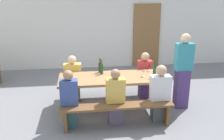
% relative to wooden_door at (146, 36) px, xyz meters
% --- Properties ---
extents(ground_plane, '(24.00, 24.00, 0.00)m').
position_rel_wooden_door_xyz_m(ground_plane, '(-1.60, -3.26, -1.05)').
color(ground_plane, slate).
extents(back_wall, '(14.00, 0.20, 3.20)m').
position_rel_wooden_door_xyz_m(back_wall, '(-1.60, 0.14, 0.55)').
color(back_wall, silver).
rests_on(back_wall, ground).
extents(wooden_door, '(0.90, 0.06, 2.10)m').
position_rel_wooden_door_xyz_m(wooden_door, '(0.00, 0.00, 0.00)').
color(wooden_door, olive).
rests_on(wooden_door, ground).
extents(tasting_table, '(2.21, 0.89, 0.75)m').
position_rel_wooden_door_xyz_m(tasting_table, '(-1.60, -3.26, -0.37)').
color(tasting_table, '#9E7247').
rests_on(tasting_table, ground).
extents(bench_near, '(2.11, 0.30, 0.45)m').
position_rel_wooden_door_xyz_m(bench_near, '(-1.60, -4.00, -0.69)').
color(bench_near, brown).
rests_on(bench_near, ground).
extents(bench_far, '(2.11, 0.30, 0.45)m').
position_rel_wooden_door_xyz_m(bench_far, '(-1.60, -2.52, -0.69)').
color(bench_far, brown).
rests_on(bench_far, ground).
extents(wine_bottle_0, '(0.07, 0.07, 0.34)m').
position_rel_wooden_door_xyz_m(wine_bottle_0, '(-0.73, -3.37, -0.17)').
color(wine_bottle_0, '#194723').
rests_on(wine_bottle_0, tasting_table).
extents(wine_bottle_1, '(0.07, 0.07, 0.31)m').
position_rel_wooden_door_xyz_m(wine_bottle_1, '(-1.80, -3.04, -0.18)').
color(wine_bottle_1, '#194723').
rests_on(wine_bottle_1, tasting_table).
extents(wine_bottle_2, '(0.07, 0.07, 0.31)m').
position_rel_wooden_door_xyz_m(wine_bottle_2, '(-1.82, -2.91, -0.18)').
color(wine_bottle_2, '#332814').
rests_on(wine_bottle_2, tasting_table).
extents(wine_glass_0, '(0.06, 0.06, 0.19)m').
position_rel_wooden_door_xyz_m(wine_glass_0, '(-0.71, -2.94, -0.17)').
color(wine_glass_0, silver).
rests_on(wine_glass_0, tasting_table).
extents(wine_glass_1, '(0.08, 0.08, 0.17)m').
position_rel_wooden_door_xyz_m(wine_glass_1, '(-1.52, -3.42, -0.18)').
color(wine_glass_1, silver).
rests_on(wine_glass_1, tasting_table).
extents(wine_glass_2, '(0.08, 0.08, 0.16)m').
position_rel_wooden_door_xyz_m(wine_glass_2, '(-0.94, -3.31, -0.18)').
color(wine_glass_2, silver).
rests_on(wine_glass_2, tasting_table).
extents(seated_guest_near_0, '(0.33, 0.24, 1.11)m').
position_rel_wooden_door_xyz_m(seated_guest_near_0, '(-2.48, -3.85, -0.52)').
color(seated_guest_near_0, '#315959').
rests_on(seated_guest_near_0, ground).
extents(seated_guest_near_1, '(0.35, 0.24, 1.10)m').
position_rel_wooden_door_xyz_m(seated_guest_near_1, '(-1.62, -3.85, -0.53)').
color(seated_guest_near_1, '#564B60').
rests_on(seated_guest_near_1, ground).
extents(seated_guest_near_2, '(0.38, 0.24, 1.14)m').
position_rel_wooden_door_xyz_m(seated_guest_near_2, '(-0.75, -3.85, -0.51)').
color(seated_guest_near_2, '#474E4B').
rests_on(seated_guest_near_2, ground).
extents(seated_guest_far_0, '(0.40, 0.24, 1.09)m').
position_rel_wooden_door_xyz_m(seated_guest_far_0, '(-2.43, -2.67, -0.54)').
color(seated_guest_far_0, brown).
rests_on(seated_guest_far_0, ground).
extents(seated_guest_far_1, '(0.33, 0.24, 1.11)m').
position_rel_wooden_door_xyz_m(seated_guest_far_1, '(-0.74, -2.67, -0.52)').
color(seated_guest_far_1, '#482E6C').
rests_on(seated_guest_far_1, ground).
extents(standing_host, '(0.37, 0.24, 1.64)m').
position_rel_wooden_door_xyz_m(standing_host, '(-0.08, -3.31, -0.25)').
color(standing_host, '#4B3570').
rests_on(standing_host, ground).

